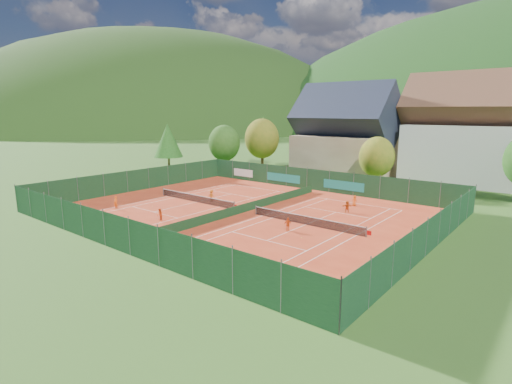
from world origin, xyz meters
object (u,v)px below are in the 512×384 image
object	(u,v)px
chalet	(345,138)
player_left_far	(212,196)
player_right_near	(288,224)
hotel_block_a	(477,136)
player_right_far_a	(354,201)
player_right_far_b	(347,207)
ball_hopper	(277,274)
player_left_mid	(160,215)
player_left_near	(116,203)

from	to	relation	value
chalet	player_left_far	distance (m)	29.34
chalet	player_right_near	world-z (taller)	chalet
hotel_block_a	player_right_far_a	bearing A→B (deg)	-106.89
hotel_block_a	player_right_near	xyz separation A→B (m)	(-8.20, -38.87, -6.73)
player_left_far	player_right_far_b	distance (m)	16.71
player_left_far	ball_hopper	bearing A→B (deg)	139.06
ball_hopper	player_left_mid	size ratio (longest dim) A/B	0.60
player_right_far_b	player_left_far	bearing A→B (deg)	-19.47
ball_hopper	player_right_far_b	world-z (taller)	player_right_far_b
player_left_near	player_right_near	world-z (taller)	player_left_near
player_left_near	player_right_far_a	size ratio (longest dim) A/B	1.19
player_right_far_b	chalet	bearing A→B (deg)	-101.65
ball_hopper	hotel_block_a	bearing A→B (deg)	87.33
player_right_far_b	ball_hopper	bearing A→B (deg)	64.22
player_left_far	player_right_far_a	distance (m)	17.51
hotel_block_a	player_right_far_b	distance (m)	30.44
hotel_block_a	player_right_far_b	size ratio (longest dim) A/B	16.39
player_right_near	player_right_far_a	bearing A→B (deg)	35.02
player_right_far_a	player_left_far	bearing A→B (deg)	35.92
chalet	player_right_near	size ratio (longest dim) A/B	12.39
chalet	player_right_near	xyz separation A→B (m)	(10.80, -32.87, -5.97)
player_right_far_b	player_right_near	bearing A→B (deg)	44.24
chalet	player_right_far_a	bearing A→B (deg)	-60.02
ball_hopper	player_left_mid	bearing A→B (deg)	166.05
player_right_far_b	player_left_near	bearing A→B (deg)	-3.20
player_left_far	player_right_near	world-z (taller)	player_left_far
ball_hopper	player_right_far_b	xyz separation A→B (m)	(-4.78, 19.95, 0.10)
ball_hopper	player_left_far	xyz separation A→B (m)	(-20.51, 14.29, 0.19)
player_left_mid	player_right_near	distance (m)	13.40
ball_hopper	player_right_far_b	size ratio (longest dim) A/B	0.61
player_left_near	player_right_near	distance (m)	20.93
player_left_near	ball_hopper	bearing A→B (deg)	-22.31
ball_hopper	player_left_far	world-z (taller)	player_left_far
player_left_near	player_left_mid	size ratio (longest dim) A/B	1.17
player_left_far	player_right_far_a	size ratio (longest dim) A/B	1.14
ball_hopper	player_left_mid	distance (m)	18.74
player_left_far	player_right_near	bearing A→B (deg)	157.21
player_left_near	player_right_far_a	xyz separation A→B (m)	(20.64, 18.86, -0.12)
ball_hopper	player_right_near	xyz separation A→B (m)	(-5.93, 9.91, 0.10)
hotel_block_a	player_right_far_b	xyz separation A→B (m)	(-7.05, -28.83, -6.72)
player_left_near	player_right_far_b	world-z (taller)	player_left_near
hotel_block_a	player_left_near	xyz separation A→B (m)	(-28.39, -44.37, -6.61)
player_left_near	player_right_far_b	bearing A→B (deg)	23.34
hotel_block_a	player_left_mid	size ratio (longest dim) A/B	16.31
chalet	player_right_far_a	world-z (taller)	chalet
chalet	player_right_far_b	distance (m)	26.45
hotel_block_a	ball_hopper	xyz separation A→B (m)	(-2.27, -48.78, -6.83)
player_left_mid	player_right_near	world-z (taller)	player_left_mid
player_right_far_a	chalet	bearing A→B (deg)	-54.97
chalet	ball_hopper	xyz separation A→B (m)	(16.73, -42.78, -6.07)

